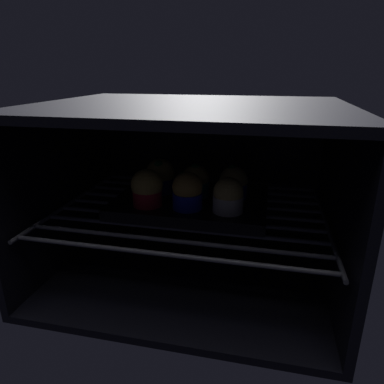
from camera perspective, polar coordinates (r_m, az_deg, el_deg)
oven_cavity at (r=75.85cm, az=0.48°, el=0.58°), size 59.00×47.00×37.00cm
oven_rack at (r=73.17cm, az=-0.23°, el=-2.99°), size 54.80×42.00×0.80cm
baking_tray at (r=73.96cm, az=0.00°, el=-1.82°), size 31.24×23.23×2.20cm
muffin_row0_col0 at (r=70.91cm, az=-7.40°, el=0.54°), size 6.49×6.49×7.62cm
muffin_row0_col1 at (r=68.70cm, az=-0.58°, el=0.07°), size 6.03×6.03×7.51cm
muffin_row0_col2 at (r=67.59cm, az=5.97°, el=-0.68°), size 6.01×6.01×6.97cm
muffin_row1_col0 at (r=78.65cm, az=-5.22°, el=2.60°), size 6.45×6.45×7.64cm
muffin_row1_col1 at (r=75.99cm, az=0.87°, el=1.70°), size 6.06×6.06×7.28cm
muffin_row1_col2 at (r=75.27cm, az=6.80°, el=1.41°), size 6.13×6.13×7.25cm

